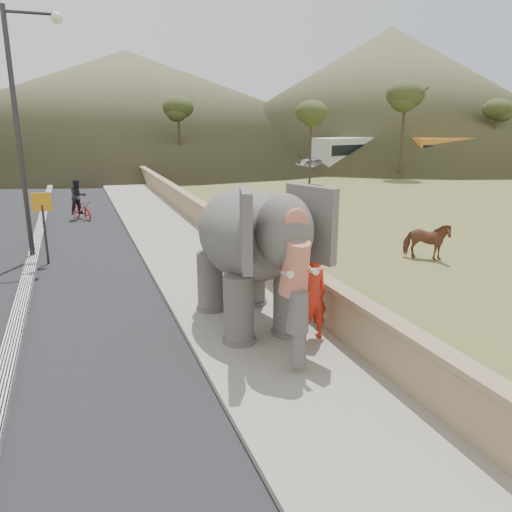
% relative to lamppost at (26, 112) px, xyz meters
% --- Properties ---
extents(ground, '(160.00, 160.00, 0.00)m').
position_rel_lamppost_xyz_m(ground, '(4.69, -12.13, -4.87)').
color(ground, olive).
rests_on(ground, ground).
extents(road, '(7.00, 120.00, 0.03)m').
position_rel_lamppost_xyz_m(road, '(-0.31, -2.13, -4.86)').
color(road, black).
rests_on(road, ground).
extents(median, '(0.35, 120.00, 0.22)m').
position_rel_lamppost_xyz_m(median, '(-0.31, -2.13, -4.76)').
color(median, black).
rests_on(median, ground).
extents(walkway, '(3.00, 120.00, 0.15)m').
position_rel_lamppost_xyz_m(walkway, '(4.69, -2.13, -4.80)').
color(walkway, '#9E9687').
rests_on(walkway, ground).
extents(parapet, '(0.30, 120.00, 1.10)m').
position_rel_lamppost_xyz_m(parapet, '(6.34, -2.13, -4.32)').
color(parapet, tan).
rests_on(parapet, ground).
extents(lamppost, '(1.76, 0.36, 8.00)m').
position_rel_lamppost_xyz_m(lamppost, '(0.00, 0.00, 0.00)').
color(lamppost, '#28282D').
rests_on(lamppost, ground).
extents(signboard, '(0.60, 0.08, 2.40)m').
position_rel_lamppost_xyz_m(signboard, '(0.19, -0.65, -3.23)').
color(signboard, '#2D2D33').
rests_on(signboard, ground).
extents(cow, '(1.63, 1.58, 1.32)m').
position_rel_lamppost_xyz_m(cow, '(12.33, -4.45, -4.21)').
color(cow, brown).
rests_on(cow, ground).
extents(distant_car, '(4.44, 2.35, 1.44)m').
position_rel_lamppost_xyz_m(distant_car, '(21.66, 22.29, -4.15)').
color(distant_car, '#AFAEB5').
rests_on(distant_car, ground).
extents(bus_white, '(11.28, 4.85, 3.10)m').
position_rel_lamppost_xyz_m(bus_white, '(27.17, 23.10, -3.32)').
color(bus_white, silver).
rests_on(bus_white, ground).
extents(bus_orange, '(11.19, 3.52, 3.10)m').
position_rel_lamppost_xyz_m(bus_orange, '(35.42, 19.26, -3.32)').
color(bus_orange, orange).
rests_on(bus_orange, ground).
extents(hill_right, '(56.00, 56.00, 16.00)m').
position_rel_lamppost_xyz_m(hill_right, '(40.69, 39.87, 3.13)').
color(hill_right, brown).
rests_on(hill_right, ground).
extents(hill_far, '(80.00, 80.00, 14.00)m').
position_rel_lamppost_xyz_m(hill_far, '(9.69, 57.87, 2.13)').
color(hill_far, brown).
rests_on(hill_far, ground).
extents(elephant_and_man, '(2.49, 4.54, 3.24)m').
position_rel_lamppost_xyz_m(elephant_and_man, '(4.71, -7.79, -3.12)').
color(elephant_and_man, '#68625E').
rests_on(elephant_and_man, ground).
extents(motorcyclist, '(1.27, 1.82, 1.96)m').
position_rel_lamppost_xyz_m(motorcyclist, '(1.43, 7.17, -4.10)').
color(motorcyclist, '#99130D').
rests_on(motorcyclist, ground).
extents(trees, '(47.43, 34.46, 8.63)m').
position_rel_lamppost_xyz_m(trees, '(8.62, 12.40, -1.15)').
color(trees, '#473828').
rests_on(trees, ground).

